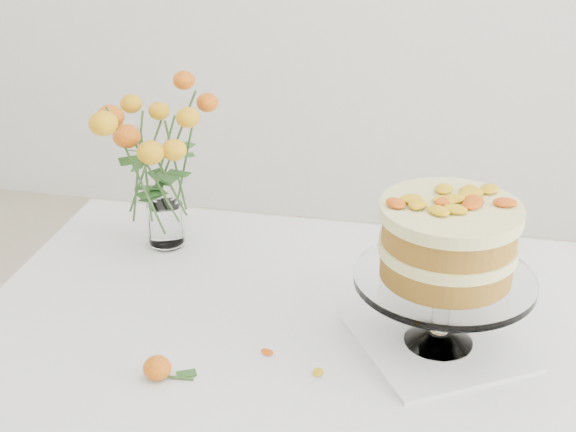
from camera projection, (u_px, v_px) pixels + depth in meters
name	position (u px, v px, depth m)	size (l,w,h in m)	color
table	(340.00, 366.00, 1.54)	(1.43, 0.93, 0.76)	tan
napkin	(438.00, 343.00, 1.46)	(0.27, 0.27, 0.01)	white
cake_stand	(447.00, 249.00, 1.38)	(0.32, 0.32, 0.29)	white
rose_vase	(160.00, 147.00, 1.71)	(0.27, 0.27, 0.40)	white
loose_rose_far	(157.00, 368.00, 1.37)	(0.09, 0.05, 0.04)	red
stray_petal_a	(267.00, 352.00, 1.44)	(0.03, 0.02, 0.00)	gold
stray_petal_b	(318.00, 372.00, 1.39)	(0.03, 0.02, 0.00)	gold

